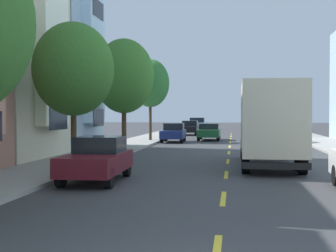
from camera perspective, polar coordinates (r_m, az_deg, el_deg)
ground_plane at (r=35.92m, az=7.45°, el=-2.13°), size 160.00×160.00×0.00m
sidewalk_left at (r=34.71m, az=-4.39°, el=-2.14°), size 3.20×120.00×0.14m
sidewalk_right at (r=34.60m, az=19.28°, el=-2.23°), size 3.20×120.00×0.14m
lane_centerline_dashes at (r=30.43m, az=7.37°, el=-2.79°), size 0.14×47.20×0.01m
street_tree_second at (r=20.42m, az=-11.29°, el=6.70°), size 3.41×3.41×5.98m
street_tree_third at (r=29.32m, az=-5.31°, el=5.98°), size 3.68×3.68×6.72m
street_tree_farthest at (r=38.38m, az=-2.14°, el=5.15°), size 3.07×3.07×6.52m
delivery_box_truck at (r=20.89m, az=12.09°, el=0.65°), size 2.45×8.09×3.54m
parked_hatchback_red at (r=37.14m, az=14.15°, el=-0.88°), size 1.74×4.00×1.50m
parked_hatchback_black at (r=49.92m, az=2.64°, el=-0.22°), size 1.77×4.01×1.50m
parked_pickup_teal at (r=46.83m, az=12.93°, el=-0.29°), size 2.09×5.33×1.73m
parked_sedan_silver at (r=60.16m, az=11.77°, el=0.05°), size 1.92×4.55×1.43m
parked_hatchback_navy at (r=37.64m, az=0.66°, el=-0.80°), size 1.84×4.04×1.50m
parked_hatchback_burgundy at (r=16.28m, az=-8.48°, el=-3.92°), size 1.83×4.04×1.50m
parked_pickup_sky at (r=60.63m, az=3.61°, el=0.16°), size 2.01×5.31×1.73m
moving_forest_sedan at (r=40.51m, az=4.96°, el=-0.65°), size 1.80×4.50×1.43m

